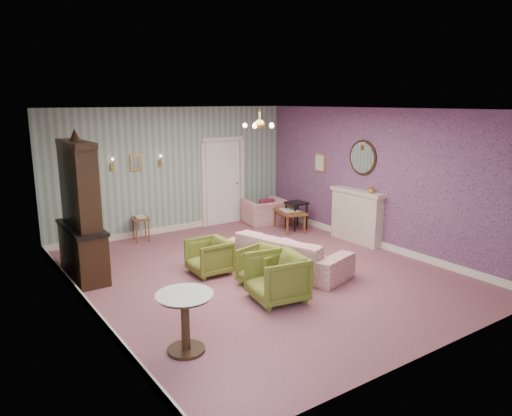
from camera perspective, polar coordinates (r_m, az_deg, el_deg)
floor at (r=8.72m, az=0.41°, el=-7.71°), size 7.00×7.00×0.00m
ceiling at (r=8.18m, az=0.44°, el=11.70°), size 7.00×7.00×0.00m
wall_back at (r=11.34m, az=-9.78°, el=4.44°), size 6.00×0.00×6.00m
wall_front at (r=5.89m, az=20.34°, el=-3.79°), size 6.00×0.00×6.00m
wall_left at (r=7.09m, az=-19.88°, el=-1.04°), size 0.00×7.00×7.00m
wall_right at (r=10.32m, az=14.25°, el=3.43°), size 0.00×7.00×7.00m
wall_right_floral at (r=10.31m, az=14.19°, el=3.42°), size 0.00×7.00×7.00m
door at (r=11.95m, az=-3.97°, el=3.22°), size 1.12×0.12×2.16m
olive_chair_a at (r=7.44m, az=2.50°, el=-8.03°), size 0.87×0.91×0.82m
olive_chair_b at (r=8.08m, az=0.83°, el=-6.78°), size 0.78×0.81×0.70m
olive_chair_c at (r=8.61m, az=-5.61°, el=-5.60°), size 0.65×0.69×0.70m
sofa_chintz at (r=8.73m, az=3.76°, el=-4.62°), size 1.30×2.39×0.90m
wingback_chair at (r=11.96m, az=1.05°, el=0.04°), size 1.04×0.75×0.85m
dresser at (r=8.73m, az=-20.29°, el=0.16°), size 0.53×1.52×2.53m
fireplace at (r=10.65m, az=11.89°, el=-0.95°), size 0.30×1.40×1.16m
mantel_vase at (r=10.24m, az=13.59°, el=2.16°), size 0.15×0.15×0.15m
oval_mirror at (r=10.50m, az=12.58°, el=5.88°), size 0.04×0.76×0.84m
framed_print at (r=11.49m, az=7.63°, el=5.38°), size 0.04×0.34×0.42m
coffee_table at (r=11.48m, az=3.98°, el=-1.42°), size 0.78×1.08×0.50m
side_table_black at (r=11.54m, az=4.82°, el=-0.92°), size 0.46×0.46×0.67m
pedestal_table at (r=6.08m, az=-8.42°, el=-13.36°), size 0.85×0.85×0.77m
nesting_table at (r=10.87m, az=-13.55°, el=-2.35°), size 0.41×0.49×0.57m
gilt_mirror_back at (r=10.93m, az=-14.04°, el=5.27°), size 0.28×0.06×0.36m
sconce_left at (r=10.73m, az=-16.75°, el=4.98°), size 0.16×0.12×0.30m
sconce_right at (r=11.11m, az=-11.34°, el=5.51°), size 0.16×0.12×0.30m
chandelier at (r=8.19m, az=0.44°, el=9.81°), size 0.56×0.56×0.36m
burgundy_cushion at (r=11.80m, az=1.27°, el=0.15°), size 0.41×0.28×0.39m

